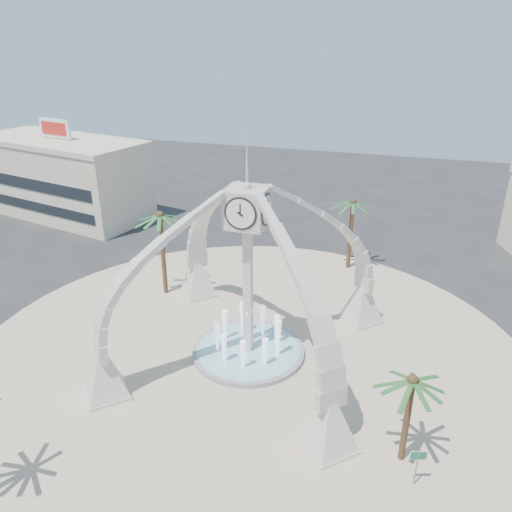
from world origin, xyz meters
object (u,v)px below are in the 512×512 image
(clock_tower, at_px, (248,273))
(palm_east, at_px, (413,381))
(fountain, at_px, (248,350))
(palm_north, at_px, (353,203))
(street_sign, at_px, (418,460))
(palm_west, at_px, (160,217))

(clock_tower, xyz_separation_m, palm_east, (10.98, -6.62, -1.35))
(fountain, xyz_separation_m, palm_north, (4.58, 16.86, 6.37))
(palm_north, xyz_separation_m, street_sign, (7.12, -25.07, -4.96))
(clock_tower, xyz_separation_m, street_sign, (11.70, -8.21, -4.79))
(palm_east, relative_size, street_sign, 2.49)
(clock_tower, height_order, fountain, clock_tower)
(palm_west, relative_size, palm_north, 1.07)
(clock_tower, height_order, street_sign, clock_tower)
(palm_west, xyz_separation_m, street_sign, (21.69, -14.75, -5.48))
(fountain, bearing_deg, palm_west, 146.82)
(palm_east, relative_size, palm_north, 0.78)
(fountain, height_order, palm_north, palm_north)
(street_sign, bearing_deg, palm_west, 127.09)
(fountain, xyz_separation_m, palm_west, (-9.99, 6.53, 6.89))
(palm_east, bearing_deg, palm_north, 105.25)
(clock_tower, relative_size, fountain, 2.24)
(clock_tower, bearing_deg, street_sign, -35.07)
(fountain, relative_size, palm_west, 0.99)
(fountain, height_order, palm_east, palm_east)
(palm_north, distance_m, street_sign, 26.53)
(clock_tower, relative_size, palm_west, 2.22)
(fountain, distance_m, palm_west, 13.78)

